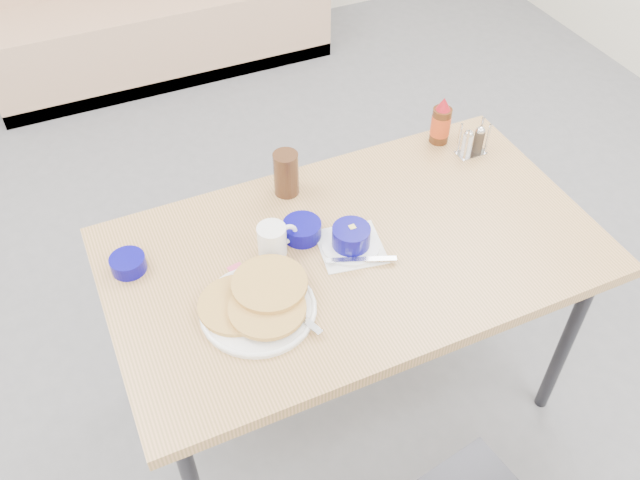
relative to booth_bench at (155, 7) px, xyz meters
name	(u,v)px	position (x,y,z in m)	size (l,w,h in m)	color
ground	(379,451)	(0.00, -2.78, -0.35)	(6.00, 6.00, 0.00)	slate
booth_bench	(155,7)	(0.00, 0.00, 0.00)	(1.90, 0.56, 1.22)	tan
dining_table	(354,263)	(0.00, -2.53, 0.35)	(1.40, 0.80, 0.76)	tan
pancake_plate	(258,304)	(-0.33, -2.63, 0.43)	(0.30, 0.30, 0.05)	white
coffee_mug	(273,239)	(-0.21, -2.45, 0.46)	(0.12, 0.08, 0.09)	white
grits_setting	(351,239)	(-0.01, -2.53, 0.44)	(0.20, 0.22, 0.07)	white
creamer_bowl	(128,264)	(-0.60, -2.35, 0.43)	(0.10, 0.10, 0.04)	#080572
butter_bowl	(302,230)	(-0.12, -2.43, 0.43)	(0.11, 0.11, 0.05)	#080572
amber_tumbler	(286,174)	(-0.08, -2.23, 0.48)	(0.08, 0.08, 0.14)	#3D2313
condiment_caddy	(473,143)	(0.54, -2.30, 0.45)	(0.10, 0.06, 0.12)	silver
syrup_bottle	(441,123)	(0.48, -2.20, 0.48)	(0.06, 0.06, 0.17)	#47230F
sugar_wrapper	(235,268)	(-0.34, -2.47, 0.41)	(0.04, 0.03, 0.00)	#E04A6D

